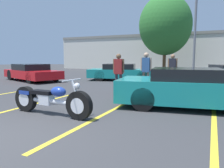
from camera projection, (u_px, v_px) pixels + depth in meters
parking_stripe_middle at (23, 107)px, 6.77m from camera, size 0.12×4.99×0.01m
parking_stripe_back at (100, 117)px, 5.65m from camera, size 0.12×4.99×0.01m
parking_stripe_far at (214, 131)px, 4.52m from camera, size 0.12×4.99×0.01m
far_building at (180, 51)px, 26.64m from camera, size 32.00×4.20×4.40m
light_pole at (196, 27)px, 16.87m from camera, size 1.21×0.28×6.99m
tree_background at (165, 25)px, 21.14m from camera, size 5.05×5.05×7.58m
motorcycle at (50, 100)px, 5.79m from camera, size 2.58×0.70×0.99m
show_car_hood_open at (193, 88)px, 6.65m from camera, size 4.71×2.62×2.15m
parked_car_left_row at (32, 72)px, 14.58m from camera, size 5.14×3.43×1.11m
parked_car_mid_row at (122, 72)px, 14.82m from camera, size 4.83×2.98×1.12m
spectator_near_motorcycle at (173, 67)px, 12.03m from camera, size 0.52×0.22×1.71m
spectator_by_show_car at (119, 70)px, 9.45m from camera, size 0.52×0.22×1.69m
spectator_midground at (146, 68)px, 10.17m from camera, size 0.52×0.23×1.77m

